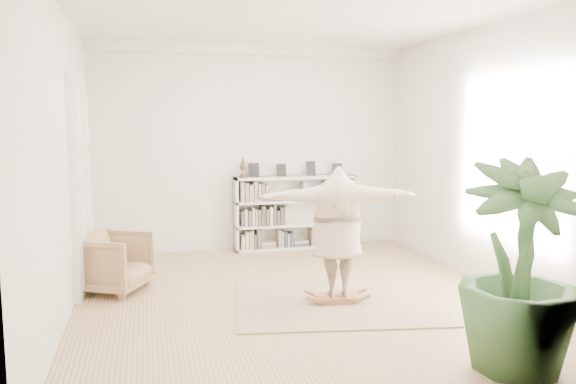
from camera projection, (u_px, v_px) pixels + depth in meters
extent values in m
plane|color=#9B6F50|center=(296.00, 297.00, 7.28)|extent=(6.00, 6.00, 0.00)
plane|color=silver|center=(252.00, 148.00, 9.94)|extent=(5.50, 0.00, 5.50)
plane|color=silver|center=(400.00, 184.00, 4.17)|extent=(5.50, 0.00, 5.50)
plane|color=silver|center=(63.00, 163.00, 6.39)|extent=(0.00, 6.00, 6.00)
plane|color=silver|center=(488.00, 156.00, 7.73)|extent=(0.00, 6.00, 6.00)
plane|color=white|center=(296.00, 11.00, 6.83)|extent=(6.00, 6.00, 0.00)
cube|color=white|center=(252.00, 49.00, 9.67)|extent=(5.50, 0.12, 0.18)
cube|color=white|center=(81.00, 185.00, 7.70)|extent=(0.08, 1.78, 2.92)
cube|color=silver|center=(79.00, 188.00, 7.32)|extent=(0.06, 0.78, 2.80)
cube|color=silver|center=(85.00, 182.00, 8.08)|extent=(0.06, 0.78, 2.80)
cube|color=silver|center=(236.00, 215.00, 9.81)|extent=(0.04, 0.35, 1.30)
cube|color=silver|center=(352.00, 210.00, 10.34)|extent=(0.04, 0.35, 1.30)
cube|color=silver|center=(293.00, 211.00, 10.23)|extent=(2.20, 0.04, 1.30)
cube|color=silver|center=(296.00, 247.00, 10.16)|extent=(2.20, 0.35, 0.04)
cube|color=silver|center=(296.00, 224.00, 10.10)|extent=(2.20, 0.35, 0.04)
cube|color=silver|center=(296.00, 201.00, 10.05)|extent=(2.20, 0.35, 0.04)
cube|color=silver|center=(296.00, 178.00, 10.00)|extent=(2.20, 0.35, 0.04)
cube|color=black|center=(254.00, 170.00, 9.85)|extent=(0.18, 0.07, 0.24)
cube|color=black|center=(281.00, 170.00, 9.97)|extent=(0.18, 0.07, 0.24)
cube|color=black|center=(311.00, 169.00, 10.10)|extent=(0.18, 0.07, 0.24)
cube|color=black|center=(337.00, 169.00, 10.23)|extent=(0.18, 0.07, 0.24)
imported|color=tan|center=(113.00, 263.00, 7.50)|extent=(1.15, 1.14, 0.78)
cube|color=tan|center=(337.00, 302.00, 7.07)|extent=(2.80, 2.38, 0.02)
cube|color=#965F3C|center=(337.00, 296.00, 7.06)|extent=(0.60, 0.42, 0.03)
cube|color=#965F3C|center=(337.00, 299.00, 7.06)|extent=(0.38, 0.12, 0.04)
cube|color=#965F3C|center=(337.00, 299.00, 7.06)|extent=(0.38, 0.12, 0.04)
cube|color=#965F3C|center=(337.00, 296.00, 7.06)|extent=(0.22, 0.09, 0.11)
cube|color=#965F3C|center=(337.00, 296.00, 7.06)|extent=(0.22, 0.09, 0.11)
imported|color=beige|center=(337.00, 228.00, 6.95)|extent=(2.07, 0.87, 1.63)
imported|color=#32542A|center=(519.00, 266.00, 5.05)|extent=(1.24, 1.24, 1.93)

